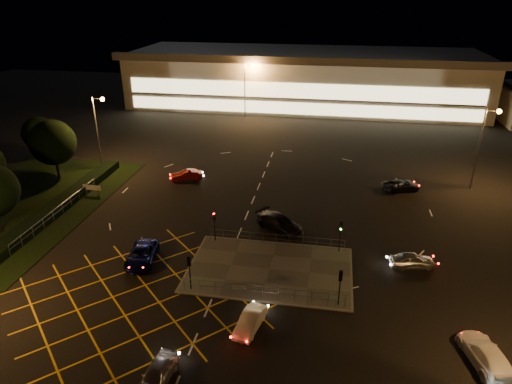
% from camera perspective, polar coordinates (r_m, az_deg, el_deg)
% --- Properties ---
extents(ground, '(180.00, 180.00, 0.00)m').
position_cam_1_polar(ground, '(42.87, -0.55, -7.97)').
color(ground, black).
rests_on(ground, ground).
extents(pedestrian_island, '(14.00, 9.00, 0.12)m').
position_cam_1_polar(pedestrian_island, '(40.92, 1.73, -9.63)').
color(pedestrian_island, '#4C4944').
rests_on(pedestrian_island, ground).
extents(grass_verge, '(18.00, 30.00, 0.08)m').
position_cam_1_polar(grass_verge, '(58.75, -27.35, -1.46)').
color(grass_verge, black).
rests_on(grass_verge, ground).
extents(hedge, '(2.00, 26.00, 1.00)m').
position_cam_1_polar(hedge, '(55.77, -23.30, -1.47)').
color(hedge, black).
rests_on(hedge, ground).
extents(supermarket, '(72.00, 26.50, 10.50)m').
position_cam_1_polar(supermarket, '(99.37, 6.04, 14.03)').
color(supermarket, beige).
rests_on(supermarket, ground).
extents(streetlight_nw, '(1.78, 0.56, 10.03)m').
position_cam_1_polar(streetlight_nw, '(63.65, -19.05, 8.14)').
color(streetlight_nw, slate).
rests_on(streetlight_nw, ground).
extents(streetlight_ne, '(1.78, 0.56, 10.03)m').
position_cam_1_polar(streetlight_ne, '(60.67, 26.67, 6.10)').
color(streetlight_ne, slate).
rests_on(streetlight_ne, ground).
extents(streetlight_far_left, '(1.78, 0.56, 10.03)m').
position_cam_1_polar(streetlight_far_left, '(86.72, -1.13, 13.49)').
color(streetlight_far_left, slate).
rests_on(streetlight_far_left, ground).
extents(streetlight_far_right, '(1.78, 0.56, 10.03)m').
position_cam_1_polar(streetlight_far_right, '(90.38, 25.49, 11.64)').
color(streetlight_far_right, slate).
rests_on(streetlight_far_right, ground).
extents(signal_sw, '(0.28, 0.30, 3.15)m').
position_cam_1_polar(signal_sw, '(37.59, -8.32, -9.10)').
color(signal_sw, black).
rests_on(signal_sw, pedestrian_island).
extents(signal_se, '(0.28, 0.30, 3.15)m').
position_cam_1_polar(signal_se, '(36.10, 10.49, -10.84)').
color(signal_se, black).
rests_on(signal_se, pedestrian_island).
extents(signal_nw, '(0.28, 0.30, 3.15)m').
position_cam_1_polar(signal_nw, '(44.16, -5.22, -3.50)').
color(signal_nw, black).
rests_on(signal_nw, pedestrian_island).
extents(signal_ne, '(0.28, 0.30, 3.15)m').
position_cam_1_polar(signal_ne, '(42.90, 10.53, -4.74)').
color(signal_ne, black).
rests_on(signal_ne, pedestrian_island).
extents(tree_c, '(5.76, 5.76, 7.84)m').
position_cam_1_polar(tree_c, '(63.09, -24.08, 5.67)').
color(tree_c, black).
rests_on(tree_c, ground).
extents(tree_d, '(4.68, 4.68, 6.37)m').
position_cam_1_polar(tree_d, '(71.40, -25.48, 6.63)').
color(tree_d, black).
rests_on(tree_d, ground).
extents(car_near_silver, '(1.92, 4.10, 1.36)m').
position_cam_1_polar(car_near_silver, '(31.45, -12.30, -21.40)').
color(car_near_silver, silver).
rests_on(car_near_silver, ground).
extents(car_queue_white, '(2.08, 3.99, 1.25)m').
position_cam_1_polar(car_queue_white, '(34.56, -0.73, -15.85)').
color(car_queue_white, white).
rests_on(car_queue_white, ground).
extents(car_left_blue, '(3.11, 5.37, 1.41)m').
position_cam_1_polar(car_left_blue, '(42.98, -14.08, -7.61)').
color(car_left_blue, '#0C104D').
rests_on(car_left_blue, ground).
extents(car_far_dkgrey, '(5.73, 4.94, 1.58)m').
position_cam_1_polar(car_far_dkgrey, '(46.82, 2.99, -3.89)').
color(car_far_dkgrey, black).
rests_on(car_far_dkgrey, ground).
extents(car_right_silver, '(4.19, 2.30, 1.35)m').
position_cam_1_polar(car_right_silver, '(43.30, 18.96, -8.06)').
color(car_right_silver, '#B8BAC0').
rests_on(car_right_silver, ground).
extents(car_circ_red, '(4.22, 2.85, 1.32)m').
position_cam_1_polar(car_circ_red, '(59.49, -8.65, 2.09)').
color(car_circ_red, maroon).
rests_on(car_circ_red, ground).
extents(car_east_grey, '(5.12, 3.74, 1.29)m').
position_cam_1_polar(car_east_grey, '(58.57, 17.67, 0.80)').
color(car_east_grey, black).
rests_on(car_east_grey, ground).
extents(car_approach_white, '(3.27, 5.48, 1.49)m').
position_cam_1_polar(car_approach_white, '(35.35, 26.83, -17.71)').
color(car_approach_white, silver).
rests_on(car_approach_white, ground).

